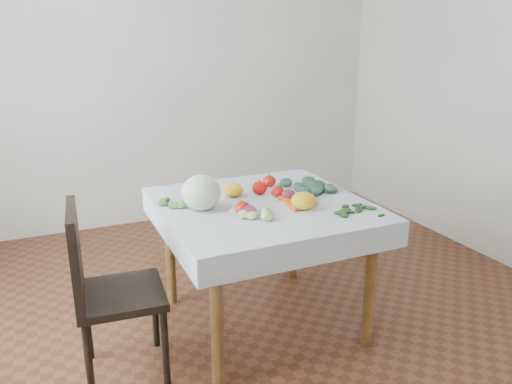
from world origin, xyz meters
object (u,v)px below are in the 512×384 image
chair (102,283)px  cabbage (201,193)px  table (263,220)px  heirloom_back (233,190)px  carrot_bunch (299,199)px

chair → cabbage: size_ratio=4.29×
table → chair: size_ratio=1.10×
cabbage → heirloom_back: cabbage is taller
table → carrot_bunch: (0.19, -0.06, 0.12)m
cabbage → table: bearing=-4.8°
heirloom_back → table: bearing=-57.3°
cabbage → carrot_bunch: 0.56m
chair → table: bearing=8.9°
heirloom_back → cabbage: bearing=-149.3°
carrot_bunch → cabbage: bearing=170.7°
chair → carrot_bunch: size_ratio=2.63×
chair → heirloom_back: (0.81, 0.32, 0.28)m
cabbage → heirloom_back: bearing=30.7°
chair → heirloom_back: bearing=21.4°
cabbage → heirloom_back: size_ratio=1.85×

